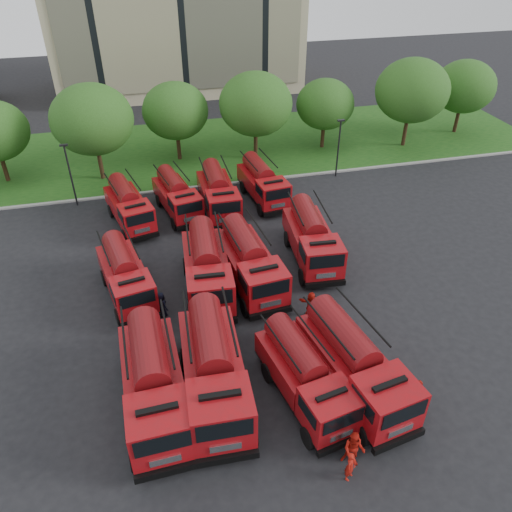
{
  "coord_description": "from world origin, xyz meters",
  "views": [
    {
      "loc": [
        -4.54,
        -20.27,
        19.42
      ],
      "look_at": [
        1.53,
        4.3,
        1.8
      ],
      "focal_mm": 35.0,
      "sensor_mm": 36.0,
      "label": 1
    }
  ],
  "objects_px": {
    "fire_truck_10": "(218,193)",
    "fire_truck_11": "(263,183)",
    "fire_truck_8": "(129,206)",
    "firefighter_0": "(348,477)",
    "fire_truck_0": "(154,383)",
    "firefighter_5": "(310,315)",
    "fire_truck_7": "(312,238)",
    "fire_truck_5": "(207,267)",
    "fire_truck_1": "(214,369)",
    "firefighter_2": "(413,408)",
    "firefighter_1": "(351,463)",
    "firefighter_4": "(163,315)",
    "fire_truck_3": "(354,364)",
    "fire_truck_6": "(250,262)",
    "fire_truck_4": "(125,275)",
    "fire_truck_2": "(305,376)",
    "firefighter_3": "(364,403)",
    "fire_truck_9": "(177,196)"
  },
  "relations": [
    {
      "from": "firefighter_5",
      "to": "fire_truck_1",
      "type": "bearing_deg",
      "value": 68.17
    },
    {
      "from": "fire_truck_6",
      "to": "firefighter_3",
      "type": "relative_size",
      "value": 5.17
    },
    {
      "from": "fire_truck_3",
      "to": "firefighter_1",
      "type": "xyz_separation_m",
      "value": [
        -1.54,
        -3.79,
        -1.72
      ]
    },
    {
      "from": "fire_truck_0",
      "to": "firefighter_3",
      "type": "distance_m",
      "value": 9.99
    },
    {
      "from": "fire_truck_7",
      "to": "fire_truck_10",
      "type": "relative_size",
      "value": 1.07
    },
    {
      "from": "fire_truck_4",
      "to": "firefighter_2",
      "type": "height_order",
      "value": "fire_truck_4"
    },
    {
      "from": "firefighter_1",
      "to": "firefighter_2",
      "type": "relative_size",
      "value": 1.02
    },
    {
      "from": "fire_truck_6",
      "to": "fire_truck_0",
      "type": "bearing_deg",
      "value": -133.74
    },
    {
      "from": "fire_truck_3",
      "to": "fire_truck_10",
      "type": "height_order",
      "value": "fire_truck_3"
    },
    {
      "from": "fire_truck_9",
      "to": "fire_truck_11",
      "type": "relative_size",
      "value": 0.98
    },
    {
      "from": "firefighter_3",
      "to": "firefighter_2",
      "type": "bearing_deg",
      "value": 128.1
    },
    {
      "from": "fire_truck_10",
      "to": "fire_truck_11",
      "type": "height_order",
      "value": "fire_truck_10"
    },
    {
      "from": "fire_truck_0",
      "to": "firefighter_4",
      "type": "distance_m",
      "value": 6.82
    },
    {
      "from": "firefighter_4",
      "to": "firefighter_2",
      "type": "bearing_deg",
      "value": -166.21
    },
    {
      "from": "fire_truck_5",
      "to": "firefighter_0",
      "type": "height_order",
      "value": "fire_truck_5"
    },
    {
      "from": "fire_truck_0",
      "to": "firefighter_5",
      "type": "bearing_deg",
      "value": 24.04
    },
    {
      "from": "fire_truck_1",
      "to": "firefighter_1",
      "type": "height_order",
      "value": "fire_truck_1"
    },
    {
      "from": "fire_truck_11",
      "to": "firefighter_1",
      "type": "xyz_separation_m",
      "value": [
        -2.23,
        -23.72,
        -1.52
      ]
    },
    {
      "from": "fire_truck_4",
      "to": "firefighter_1",
      "type": "height_order",
      "value": "fire_truck_4"
    },
    {
      "from": "fire_truck_1",
      "to": "firefighter_2",
      "type": "xyz_separation_m",
      "value": [
        8.94,
        -3.03,
        -1.81
      ]
    },
    {
      "from": "fire_truck_9",
      "to": "fire_truck_7",
      "type": "bearing_deg",
      "value": -58.52
    },
    {
      "from": "fire_truck_2",
      "to": "fire_truck_8",
      "type": "bearing_deg",
      "value": 101.06
    },
    {
      "from": "firefighter_2",
      "to": "fire_truck_2",
      "type": "bearing_deg",
      "value": 66.12
    },
    {
      "from": "fire_truck_8",
      "to": "fire_truck_10",
      "type": "xyz_separation_m",
      "value": [
        6.72,
        0.2,
        0.11
      ]
    },
    {
      "from": "fire_truck_2",
      "to": "fire_truck_4",
      "type": "relative_size",
      "value": 1.01
    },
    {
      "from": "fire_truck_0",
      "to": "firefighter_0",
      "type": "bearing_deg",
      "value": -38.43
    },
    {
      "from": "firefighter_1",
      "to": "firefighter_4",
      "type": "height_order",
      "value": "firefighter_1"
    },
    {
      "from": "fire_truck_8",
      "to": "firefighter_3",
      "type": "distance_m",
      "value": 22.19
    },
    {
      "from": "fire_truck_1",
      "to": "firefighter_1",
      "type": "relative_size",
      "value": 4.18
    },
    {
      "from": "fire_truck_11",
      "to": "firefighter_4",
      "type": "height_order",
      "value": "fire_truck_11"
    },
    {
      "from": "fire_truck_1",
      "to": "fire_truck_4",
      "type": "relative_size",
      "value": 1.17
    },
    {
      "from": "fire_truck_7",
      "to": "firefighter_0",
      "type": "xyz_separation_m",
      "value": [
        -3.6,
        -15.37,
        -1.66
      ]
    },
    {
      "from": "firefighter_3",
      "to": "fire_truck_2",
      "type": "bearing_deg",
      "value": -51.94
    },
    {
      "from": "fire_truck_2",
      "to": "fire_truck_11",
      "type": "bearing_deg",
      "value": 70.46
    },
    {
      "from": "fire_truck_7",
      "to": "firefighter_0",
      "type": "relative_size",
      "value": 4.73
    },
    {
      "from": "fire_truck_0",
      "to": "firefighter_2",
      "type": "bearing_deg",
      "value": -16.2
    },
    {
      "from": "fire_truck_5",
      "to": "firefighter_2",
      "type": "bearing_deg",
      "value": -50.76
    },
    {
      "from": "firefighter_5",
      "to": "fire_truck_3",
      "type": "bearing_deg",
      "value": 125.26
    },
    {
      "from": "fire_truck_3",
      "to": "fire_truck_5",
      "type": "xyz_separation_m",
      "value": [
        -5.54,
        9.36,
        -0.0
      ]
    },
    {
      "from": "fire_truck_5",
      "to": "fire_truck_6",
      "type": "height_order",
      "value": "fire_truck_5"
    },
    {
      "from": "fire_truck_7",
      "to": "firefighter_1",
      "type": "bearing_deg",
      "value": -97.74
    },
    {
      "from": "fire_truck_0",
      "to": "fire_truck_6",
      "type": "distance_m",
      "value": 10.44
    },
    {
      "from": "fire_truck_10",
      "to": "firefighter_4",
      "type": "xyz_separation_m",
      "value": [
        -5.37,
        -11.25,
        -1.59
      ]
    },
    {
      "from": "fire_truck_2",
      "to": "firefighter_2",
      "type": "height_order",
      "value": "fire_truck_2"
    },
    {
      "from": "fire_truck_3",
      "to": "fire_truck_6",
      "type": "distance_m",
      "value": 9.74
    },
    {
      "from": "fire_truck_7",
      "to": "fire_truck_10",
      "type": "height_order",
      "value": "fire_truck_7"
    },
    {
      "from": "fire_truck_8",
      "to": "firefighter_0",
      "type": "relative_size",
      "value": 4.35
    },
    {
      "from": "firefighter_4",
      "to": "fire_truck_11",
      "type": "bearing_deg",
      "value": -71.88
    },
    {
      "from": "fire_truck_1",
      "to": "firefighter_5",
      "type": "xyz_separation_m",
      "value": [
        6.37,
        4.4,
        -1.81
      ]
    },
    {
      "from": "fire_truck_11",
      "to": "fire_truck_3",
      "type": "bearing_deg",
      "value": -98.33
    }
  ]
}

